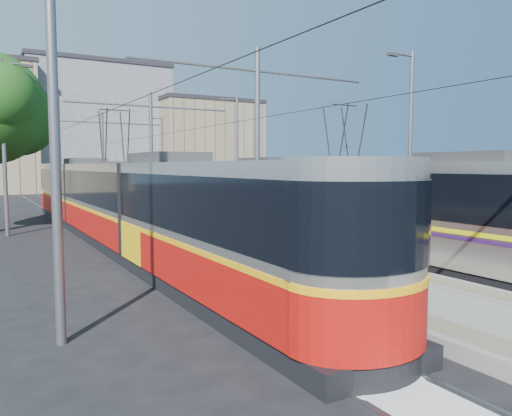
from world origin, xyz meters
TOP-DOWN VIEW (x-y plane):
  - ground at (0.00, 0.00)m, footprint 160.00×160.00m
  - platform at (0.00, 17.00)m, footprint 4.00×50.00m
  - tactile_strip_left at (-1.45, 17.00)m, footprint 0.70×50.00m
  - tactile_strip_right at (1.45, 17.00)m, footprint 0.70×50.00m
  - rails at (0.00, 17.00)m, footprint 8.71×70.00m
  - track_arrow at (-3.60, -3.00)m, footprint 1.20×5.00m
  - tram_left at (-3.60, 13.64)m, footprint 2.43×32.07m
  - tram_right at (3.60, 7.62)m, footprint 2.43×28.49m
  - catenary at (0.00, 14.15)m, footprint 9.20×70.00m
  - street_lamps at (-0.00, 21.00)m, footprint 15.18×38.22m
  - shelter at (0.24, 16.16)m, footprint 1.04×1.31m
  - building_centre at (6.00, 64.00)m, footprint 18.36×14.28m
  - building_right at (20.00, 58.00)m, footprint 14.28×10.20m

SIDE VIEW (x-z plane):
  - ground at x=0.00m, z-range 0.00..0.00m
  - track_arrow at x=-3.60m, z-range 0.00..0.01m
  - rails at x=0.00m, z-range 0.00..0.03m
  - platform at x=0.00m, z-range 0.00..0.30m
  - tactile_strip_left at x=-1.45m, z-range 0.30..0.31m
  - tactile_strip_right at x=1.45m, z-range 0.30..0.31m
  - shelter at x=0.24m, z-range 0.36..2.90m
  - tram_left at x=-3.60m, z-range -1.05..4.45m
  - tram_right at x=3.60m, z-range -0.89..4.61m
  - street_lamps at x=0.00m, z-range 0.18..8.18m
  - catenary at x=0.00m, z-range 1.02..8.02m
  - building_right at x=20.00m, z-range 0.01..12.35m
  - building_centre at x=6.00m, z-range 0.01..16.72m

